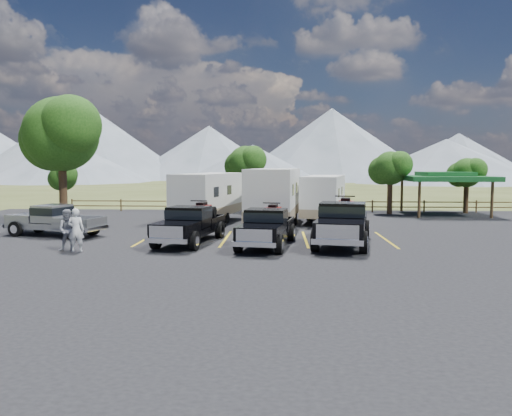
{
  "coord_description": "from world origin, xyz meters",
  "views": [
    {
      "loc": [
        0.68,
        -20.81,
        3.77
      ],
      "look_at": [
        -0.47,
        3.98,
        1.6
      ],
      "focal_mm": 35.0,
      "sensor_mm": 36.0,
      "label": 1
    }
  ],
  "objects_px": {
    "tree_big_nw": "(61,134)",
    "trailer_center": "(274,196)",
    "rig_left": "(191,223)",
    "rig_right": "(343,222)",
    "trailer_right": "(324,198)",
    "trailer_left": "(208,197)",
    "person_a": "(76,230)",
    "pavilion": "(444,178)",
    "person_b": "(68,230)",
    "pickup_silver": "(55,220)",
    "rig_center": "(267,226)"
  },
  "relations": [
    {
      "from": "pavilion",
      "to": "trailer_center",
      "type": "bearing_deg",
      "value": -148.82
    },
    {
      "from": "tree_big_nw",
      "to": "trailer_right",
      "type": "relative_size",
      "value": 0.91
    },
    {
      "from": "tree_big_nw",
      "to": "rig_right",
      "type": "xyz_separation_m",
      "value": [
        16.21,
        -6.59,
        -4.49
      ]
    },
    {
      "from": "rig_left",
      "to": "pickup_silver",
      "type": "distance_m",
      "value": 7.78
    },
    {
      "from": "pavilion",
      "to": "person_b",
      "type": "bearing_deg",
      "value": -141.71
    },
    {
      "from": "trailer_center",
      "to": "person_b",
      "type": "distance_m",
      "value": 12.81
    },
    {
      "from": "tree_big_nw",
      "to": "trailer_right",
      "type": "bearing_deg",
      "value": 10.54
    },
    {
      "from": "rig_center",
      "to": "trailer_left",
      "type": "height_order",
      "value": "trailer_left"
    },
    {
      "from": "rig_left",
      "to": "rig_center",
      "type": "height_order",
      "value": "rig_left"
    },
    {
      "from": "pickup_silver",
      "to": "person_b",
      "type": "xyz_separation_m",
      "value": [
        2.64,
        -4.43,
        0.06
      ]
    },
    {
      "from": "trailer_left",
      "to": "pickup_silver",
      "type": "height_order",
      "value": "trailer_left"
    },
    {
      "from": "pavilion",
      "to": "rig_left",
      "type": "xyz_separation_m",
      "value": [
        -16.52,
        -14.43,
        -1.8
      ]
    },
    {
      "from": "tree_big_nw",
      "to": "trailer_center",
      "type": "xyz_separation_m",
      "value": [
        12.94,
        0.35,
        -3.74
      ]
    },
    {
      "from": "pavilion",
      "to": "rig_center",
      "type": "distance_m",
      "value": 19.97
    },
    {
      "from": "rig_right",
      "to": "trailer_center",
      "type": "height_order",
      "value": "trailer_center"
    },
    {
      "from": "rig_right",
      "to": "person_a",
      "type": "bearing_deg",
      "value": -157.06
    },
    {
      "from": "rig_left",
      "to": "trailer_right",
      "type": "height_order",
      "value": "trailer_right"
    },
    {
      "from": "trailer_left",
      "to": "trailer_right",
      "type": "xyz_separation_m",
      "value": [
        7.44,
        1.6,
        -0.09
      ]
    },
    {
      "from": "trailer_left",
      "to": "trailer_center",
      "type": "relative_size",
      "value": 0.91
    },
    {
      "from": "trailer_center",
      "to": "pickup_silver",
      "type": "relative_size",
      "value": 1.76
    },
    {
      "from": "rig_right",
      "to": "pavilion",
      "type": "bearing_deg",
      "value": 68.33
    },
    {
      "from": "rig_center",
      "to": "trailer_right",
      "type": "bearing_deg",
      "value": 80.31
    },
    {
      "from": "rig_center",
      "to": "trailer_center",
      "type": "relative_size",
      "value": 0.6
    },
    {
      "from": "rig_left",
      "to": "pickup_silver",
      "type": "bearing_deg",
      "value": 175.68
    },
    {
      "from": "pavilion",
      "to": "trailer_center",
      "type": "distance_m",
      "value": 14.76
    },
    {
      "from": "rig_left",
      "to": "pickup_silver",
      "type": "height_order",
      "value": "rig_left"
    },
    {
      "from": "person_a",
      "to": "rig_center",
      "type": "bearing_deg",
      "value": -176.44
    },
    {
      "from": "tree_big_nw",
      "to": "person_b",
      "type": "bearing_deg",
      "value": -65.05
    },
    {
      "from": "trailer_center",
      "to": "tree_big_nw",
      "type": "bearing_deg",
      "value": -172.41
    },
    {
      "from": "rig_right",
      "to": "trailer_left",
      "type": "height_order",
      "value": "trailer_left"
    },
    {
      "from": "trailer_left",
      "to": "pickup_silver",
      "type": "bearing_deg",
      "value": -129.12
    },
    {
      "from": "trailer_left",
      "to": "person_a",
      "type": "xyz_separation_m",
      "value": [
        -4.2,
        -10.46,
        -0.73
      ]
    },
    {
      "from": "rig_center",
      "to": "tree_big_nw",
      "type": "bearing_deg",
      "value": 159.61
    },
    {
      "from": "rig_left",
      "to": "trailer_center",
      "type": "xyz_separation_m",
      "value": [
        3.91,
        6.81,
        0.87
      ]
    },
    {
      "from": "rig_right",
      "to": "person_a",
      "type": "xyz_separation_m",
      "value": [
        -11.67,
        -2.47,
        -0.13
      ]
    },
    {
      "from": "trailer_center",
      "to": "person_b",
      "type": "relative_size",
      "value": 5.55
    },
    {
      "from": "rig_right",
      "to": "pickup_silver",
      "type": "bearing_deg",
      "value": -177.13
    },
    {
      "from": "tree_big_nw",
      "to": "trailer_center",
      "type": "relative_size",
      "value": 0.78
    },
    {
      "from": "rig_center",
      "to": "rig_right",
      "type": "relative_size",
      "value": 0.86
    },
    {
      "from": "trailer_left",
      "to": "pickup_silver",
      "type": "relative_size",
      "value": 1.61
    },
    {
      "from": "rig_left",
      "to": "trailer_right",
      "type": "relative_size",
      "value": 0.71
    },
    {
      "from": "trailer_left",
      "to": "person_b",
      "type": "distance_m",
      "value": 11.33
    },
    {
      "from": "person_b",
      "to": "pickup_silver",
      "type": "bearing_deg",
      "value": 108.63
    },
    {
      "from": "trailer_center",
      "to": "pickup_silver",
      "type": "bearing_deg",
      "value": -151.03
    },
    {
      "from": "rig_left",
      "to": "rig_right",
      "type": "xyz_separation_m",
      "value": [
        7.18,
        -0.12,
        0.12
      ]
    },
    {
      "from": "trailer_center",
      "to": "rig_left",
      "type": "bearing_deg",
      "value": -113.83
    },
    {
      "from": "pavilion",
      "to": "person_a",
      "type": "distance_m",
      "value": 27.1
    },
    {
      "from": "rig_left",
      "to": "rig_right",
      "type": "distance_m",
      "value": 7.18
    },
    {
      "from": "rig_right",
      "to": "person_b",
      "type": "xyz_separation_m",
      "value": [
        -12.06,
        -2.33,
        -0.16
      ]
    },
    {
      "from": "trailer_right",
      "to": "person_a",
      "type": "xyz_separation_m",
      "value": [
        -11.64,
        -12.06,
        -0.63
      ]
    }
  ]
}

